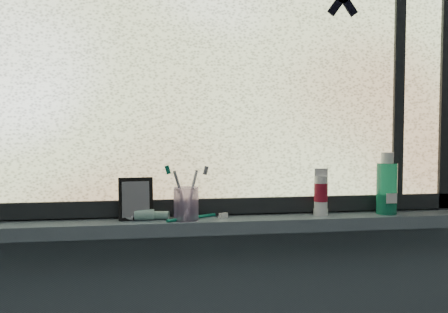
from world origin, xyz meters
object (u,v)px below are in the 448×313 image
Objects in this scene: vanity_mirror at (136,199)px; cream_tube at (321,190)px; toothbrush_cup at (186,204)px; mouthwash_bottle at (387,183)px.

cream_tube reaches higher than vanity_mirror.
mouthwash_bottle is at bearing 0.73° from toothbrush_cup.
vanity_mirror is at bearing 179.61° from cream_tube.
toothbrush_cup is 0.65m from mouthwash_bottle.
toothbrush_cup is 0.43m from cream_tube.
cream_tube reaches higher than toothbrush_cup.
mouthwash_bottle is 1.54× the size of cream_tube.
vanity_mirror is 0.58m from cream_tube.
cream_tube is (0.58, -0.00, 0.02)m from vanity_mirror.
vanity_mirror is 1.21× the size of cream_tube.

